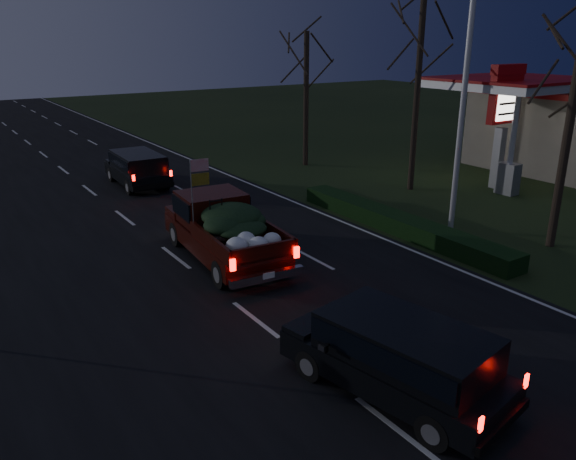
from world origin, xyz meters
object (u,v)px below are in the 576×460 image
gas_price_pylon (504,106)px  lead_suv (137,166)px  pickup_truck (224,226)px  rear_suv (400,352)px  light_pole (466,75)px

gas_price_pylon → lead_suv: bearing=145.3°
pickup_truck → rear_suv: pickup_truck is taller
light_pole → gas_price_pylon: (6.50, 2.99, -1.71)m
gas_price_pylon → rear_suv: (-15.25, -9.23, -2.80)m
light_pole → gas_price_pylon: size_ratio=1.64×
rear_suv → gas_price_pylon: bearing=20.2°
lead_suv → rear_suv: bearing=-92.5°
gas_price_pylon → lead_suv: size_ratio=1.22×
light_pole → lead_suv: light_pole is taller
gas_price_pylon → rear_suv: bearing=-148.8°
lead_suv → rear_suv: size_ratio=0.96×
gas_price_pylon → lead_suv: 17.01m
light_pole → lead_suv: (-7.30, 12.54, -4.50)m
gas_price_pylon → pickup_truck: (-14.70, -0.88, -2.67)m
gas_price_pylon → lead_suv: (-13.80, 9.55, -2.79)m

